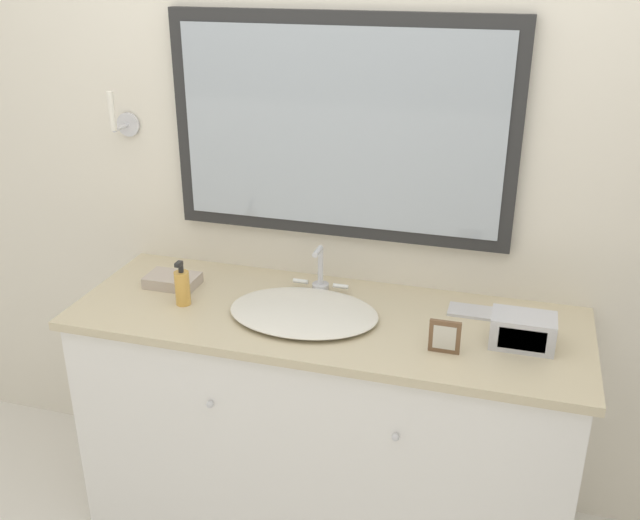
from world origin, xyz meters
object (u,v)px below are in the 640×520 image
object	(u,v)px
sink_basin	(304,311)
appliance_box	(523,331)
soap_bottle	(182,287)
picture_frame	(445,337)

from	to	relation	value
sink_basin	appliance_box	world-z (taller)	sink_basin
soap_bottle	appliance_box	xyz separation A→B (m)	(1.14, 0.03, -0.01)
sink_basin	soap_bottle	bearing A→B (deg)	-175.47
sink_basin	soap_bottle	xyz separation A→B (m)	(-0.43, -0.03, 0.05)
sink_basin	picture_frame	size ratio (longest dim) A/B	4.74
appliance_box	picture_frame	size ratio (longest dim) A/B	1.83
sink_basin	soap_bottle	world-z (taller)	sink_basin
sink_basin	picture_frame	bearing A→B (deg)	-12.63
appliance_box	picture_frame	world-z (taller)	picture_frame
soap_bottle	picture_frame	distance (m)	0.91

